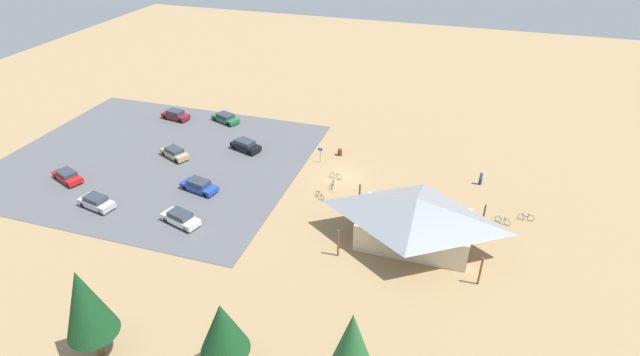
% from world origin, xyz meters
% --- Properties ---
extents(ground, '(160.00, 160.00, 0.00)m').
position_xyz_m(ground, '(0.00, 0.00, 0.00)').
color(ground, '#9E7F56').
rests_on(ground, ground).
extents(parking_lot_asphalt, '(38.93, 33.06, 0.05)m').
position_xyz_m(parking_lot_asphalt, '(25.04, 2.99, 0.03)').
color(parking_lot_asphalt, '#56565B').
rests_on(parking_lot_asphalt, ground).
extents(bike_pavilion, '(13.77, 9.21, 5.32)m').
position_xyz_m(bike_pavilion, '(-10.22, 10.22, 3.05)').
color(bike_pavilion, beige).
rests_on(bike_pavilion, ground).
extents(trash_bin, '(0.60, 0.60, 0.90)m').
position_xyz_m(trash_bin, '(1.87, -5.48, 0.45)').
color(trash_bin, brown).
rests_on(trash_bin, ground).
extents(lot_sign, '(0.56, 0.08, 2.20)m').
position_xyz_m(lot_sign, '(3.80, -2.83, 1.41)').
color(lot_sign, '#99999E').
rests_on(lot_sign, ground).
extents(pine_east, '(3.64, 3.64, 8.65)m').
position_xyz_m(pine_east, '(-8.64, 29.73, 5.63)').
color(pine_east, brown).
rests_on(pine_east, ground).
extents(pine_far_west, '(3.65, 3.65, 6.80)m').
position_xyz_m(pine_far_west, '(0.73, 29.95, 4.55)').
color(pine_far_west, brown).
rests_on(pine_far_west, ground).
extents(pine_midwest, '(3.85, 3.85, 8.48)m').
position_xyz_m(pine_midwest, '(10.92, 31.61, 5.47)').
color(pine_midwest, brown).
rests_on(pine_midwest, ground).
extents(bicycle_orange_yard_center, '(1.34, 1.17, 0.81)m').
position_xyz_m(bicycle_orange_yard_center, '(1.28, 5.33, 0.37)').
color(bicycle_orange_yard_center, black).
rests_on(bicycle_orange_yard_center, ground).
extents(bicycle_teal_yard_left, '(1.59, 0.71, 0.83)m').
position_xyz_m(bicycle_teal_yard_left, '(-19.03, 4.14, 0.39)').
color(bicycle_teal_yard_left, black).
rests_on(bicycle_teal_yard_left, ground).
extents(bicycle_blue_mid_cluster, '(0.49, 1.76, 0.80)m').
position_xyz_m(bicycle_blue_mid_cluster, '(0.51, 2.66, 0.38)').
color(bicycle_blue_mid_cluster, black).
rests_on(bicycle_blue_mid_cluster, ground).
extents(bicycle_black_by_bin, '(1.66, 0.74, 0.92)m').
position_xyz_m(bicycle_black_by_bin, '(-18.93, 6.79, 0.40)').
color(bicycle_black_by_bin, black).
rests_on(bicycle_black_by_bin, ground).
extents(bicycle_yellow_trailside, '(1.70, 0.51, 0.82)m').
position_xyz_m(bicycle_yellow_trailside, '(0.72, 0.57, 0.39)').
color(bicycle_yellow_trailside, black).
rests_on(bicycle_yellow_trailside, ground).
extents(bicycle_white_near_porch, '(0.58, 1.73, 0.85)m').
position_xyz_m(bicycle_white_near_porch, '(-7.61, 2.05, 0.38)').
color(bicycle_white_near_porch, black).
rests_on(bicycle_white_near_porch, ground).
extents(bicycle_red_edge_north, '(1.78, 0.48, 0.89)m').
position_xyz_m(bicycle_red_edge_north, '(-10.44, 1.50, 0.39)').
color(bicycle_red_edge_north, black).
rests_on(bicycle_red_edge_north, ground).
extents(bicycle_purple_yard_front, '(1.70, 0.48, 0.86)m').
position_xyz_m(bicycle_purple_yard_front, '(-21.46, 2.73, 0.39)').
color(bicycle_purple_yard_front, black).
rests_on(bicycle_purple_yard_front, ground).
extents(car_blue_inner_stall, '(4.86, 2.74, 1.41)m').
position_xyz_m(car_blue_inner_stall, '(15.45, 8.17, 0.74)').
color(car_blue_inner_stall, '#1E42B2').
rests_on(car_blue_inner_stall, parking_lot_asphalt).
extents(car_tan_front_row, '(4.64, 3.34, 1.38)m').
position_xyz_m(car_tan_front_row, '(22.67, 1.82, 0.74)').
color(car_tan_front_row, tan).
rests_on(car_tan_front_row, parking_lot_asphalt).
extents(car_red_far_end, '(4.70, 3.26, 1.35)m').
position_xyz_m(car_red_far_end, '(32.01, 11.02, 0.73)').
color(car_red_far_end, red).
rests_on(car_red_far_end, parking_lot_asphalt).
extents(car_silver_mid_lot, '(4.51, 2.60, 1.47)m').
position_xyz_m(car_silver_mid_lot, '(24.70, 14.81, 0.77)').
color(car_silver_mid_lot, '#BCBCC1').
rests_on(car_silver_mid_lot, parking_lot_asphalt).
extents(car_maroon_end_stall, '(4.54, 2.47, 1.49)m').
position_xyz_m(car_maroon_end_stall, '(29.18, -9.02, 0.78)').
color(car_maroon_end_stall, maroon).
rests_on(car_maroon_end_stall, parking_lot_asphalt).
extents(car_white_back_corner, '(4.77, 2.93, 1.44)m').
position_xyz_m(car_white_back_corner, '(14.02, 14.64, 0.76)').
color(car_white_back_corner, white).
rests_on(car_white_back_corner, parking_lot_asphalt).
extents(car_green_second_row, '(4.83, 3.37, 1.31)m').
position_xyz_m(car_green_second_row, '(21.39, -10.48, 0.71)').
color(car_green_second_row, '#1E6B3D').
rests_on(car_green_second_row, parking_lot_asphalt).
extents(car_black_near_entry, '(4.62, 3.09, 1.49)m').
position_xyz_m(car_black_near_entry, '(14.53, -2.92, 0.78)').
color(car_black_near_entry, black).
rests_on(car_black_near_entry, parking_lot_asphalt).
extents(visitor_crossing_yard, '(0.40, 0.40, 1.79)m').
position_xyz_m(visitor_crossing_yard, '(-16.42, -3.45, 0.94)').
color(visitor_crossing_yard, '#2D3347').
rests_on(visitor_crossing_yard, ground).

